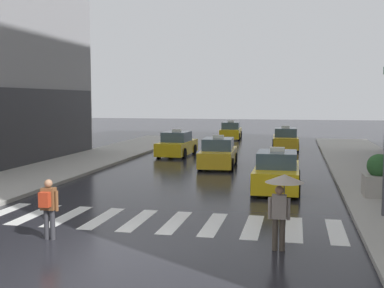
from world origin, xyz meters
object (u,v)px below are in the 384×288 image
object	(u,v)px
taxi_fourth	(285,140)
planter_near_corner	(379,177)
taxi_fifth	(231,131)
pedestrian_with_backpack	(48,204)
taxi_lead	(277,172)
taxi_third	(177,145)
pedestrian_with_umbrella	(283,191)
taxi_second	(218,154)

from	to	relation	value
taxi_fourth	planter_near_corner	xyz separation A→B (m)	(3.87, -17.99, 0.15)
taxi_fifth	pedestrian_with_backpack	size ratio (longest dim) A/B	2.80
taxi_lead	pedestrian_with_backpack	distance (m)	10.39
taxi_fifth	taxi_lead	bearing A→B (deg)	-77.96
taxi_third	pedestrian_with_backpack	size ratio (longest dim) A/B	2.79
taxi_third	taxi_fifth	world-z (taller)	same
taxi_lead	pedestrian_with_umbrella	xyz separation A→B (m)	(0.46, -8.27, 0.79)
taxi_fourth	planter_near_corner	world-z (taller)	taxi_fourth
pedestrian_with_backpack	planter_near_corner	bearing A→B (deg)	37.52
taxi_lead	taxi_third	world-z (taller)	same
taxi_fifth	planter_near_corner	world-z (taller)	taxi_fifth
taxi_fourth	pedestrian_with_backpack	bearing A→B (deg)	-102.65
planter_near_corner	taxi_fifth	bearing A→B (deg)	109.16
taxi_third	pedestrian_with_umbrella	world-z (taller)	pedestrian_with_umbrella
taxi_lead	taxi_fourth	xyz separation A→B (m)	(-0.05, 16.66, 0.00)
taxi_fifth	planter_near_corner	distance (m)	27.98
taxi_lead	taxi_third	xyz separation A→B (m)	(-7.08, 10.87, 0.00)
taxi_lead	pedestrian_with_umbrella	bearing A→B (deg)	-86.85
taxi_fourth	pedestrian_with_umbrella	distance (m)	24.95
taxi_third	taxi_fourth	world-z (taller)	same
taxi_third	pedestrian_with_umbrella	size ratio (longest dim) A/B	2.37
taxi_lead	pedestrian_with_umbrella	distance (m)	8.32
taxi_third	planter_near_corner	xyz separation A→B (m)	(10.91, -12.20, 0.15)
taxi_fourth	planter_near_corner	size ratio (longest dim) A/B	2.88
taxi_fourth	pedestrian_with_umbrella	bearing A→B (deg)	-88.85
taxi_lead	taxi_fourth	size ratio (longest dim) A/B	0.98
taxi_lead	pedestrian_with_backpack	world-z (taller)	taxi_lead
taxi_third	taxi_fifth	bearing A→B (deg)	83.08
pedestrian_with_umbrella	planter_near_corner	size ratio (longest dim) A/B	1.21
taxi_lead	taxi_second	size ratio (longest dim) A/B	0.98
planter_near_corner	taxi_lead	bearing A→B (deg)	160.86
taxi_second	pedestrian_with_umbrella	xyz separation A→B (m)	(3.96, -14.48, 0.79)
pedestrian_with_umbrella	pedestrian_with_backpack	distance (m)	6.22
taxi_lead	pedestrian_with_umbrella	world-z (taller)	pedestrian_with_umbrella
taxi_lead	taxi_fourth	distance (m)	16.66
taxi_fourth	taxi_second	bearing A→B (deg)	-108.31
pedestrian_with_umbrella	taxi_second	bearing A→B (deg)	105.31
taxi_third	taxi_lead	bearing A→B (deg)	-56.91
taxi_fifth	taxi_third	bearing A→B (deg)	-96.92
taxi_lead	taxi_fifth	xyz separation A→B (m)	(-5.35, 25.11, 0.00)
pedestrian_with_umbrella	taxi_lead	bearing A→B (deg)	93.15
taxi_second	pedestrian_with_backpack	xyz separation A→B (m)	(-2.22, -14.87, 0.25)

